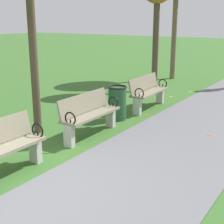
% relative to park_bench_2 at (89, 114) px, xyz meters
% --- Properties ---
extents(ground_plane, '(80.00, 80.00, 0.00)m').
position_rel_park_bench_2_xyz_m(ground_plane, '(0.50, -2.49, -0.49)').
color(ground_plane, '#386628').
extents(park_bench_2, '(0.49, 1.61, 0.90)m').
position_rel_park_bench_2_xyz_m(park_bench_2, '(0.00, 0.00, 0.00)').
color(park_bench_2, gray).
rests_on(park_bench_2, ground).
extents(park_bench_3, '(0.53, 1.62, 0.90)m').
position_rel_park_bench_2_xyz_m(park_bench_3, '(0.00, 2.67, 0.00)').
color(park_bench_3, gray).
rests_on(park_bench_3, ground).
extents(trash_bin, '(0.48, 0.48, 0.84)m').
position_rel_park_bench_2_xyz_m(trash_bin, '(-0.15, 1.33, -0.06)').
color(trash_bin, '#234C2D').
rests_on(trash_bin, ground).
extents(scattered_leaves, '(4.21, 10.05, 0.02)m').
position_rel_park_bench_2_xyz_m(scattered_leaves, '(0.50, 0.71, -0.48)').
color(scattered_leaves, '#93511E').
rests_on(scattered_leaves, ground).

